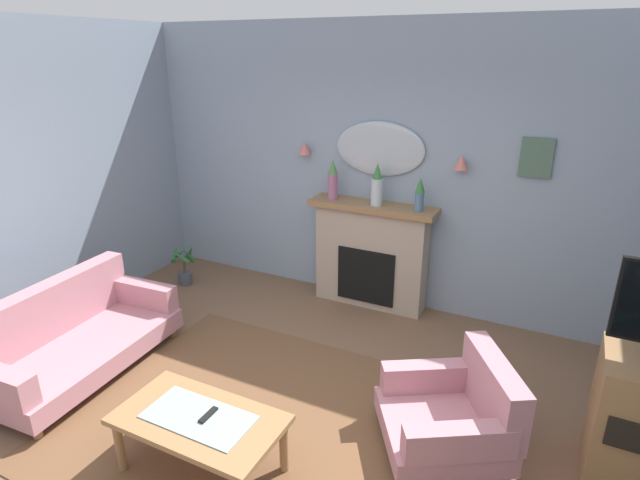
# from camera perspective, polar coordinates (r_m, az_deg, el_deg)

# --- Properties ---
(floor) EXTENTS (6.89, 6.18, 0.10)m
(floor) POSITION_cam_1_polar(r_m,az_deg,el_deg) (3.96, -5.97, -22.85)
(floor) COLOR brown
(floor) RESTS_ON ground
(wall_back) EXTENTS (6.89, 0.10, 2.97)m
(wall_back) POSITION_cam_1_polar(r_m,az_deg,el_deg) (5.42, 8.57, 7.73)
(wall_back) COLOR #8C9EB2
(wall_back) RESTS_ON ground
(patterned_rug) EXTENTS (3.20, 2.40, 0.01)m
(patterned_rug) POSITION_cam_1_polar(r_m,az_deg,el_deg) (4.05, -4.40, -20.58)
(patterned_rug) COLOR brown
(patterned_rug) RESTS_ON ground
(fireplace) EXTENTS (1.36, 0.36, 1.16)m
(fireplace) POSITION_cam_1_polar(r_m,az_deg,el_deg) (5.54, 5.71, -1.78)
(fireplace) COLOR tan
(fireplace) RESTS_ON ground
(mantel_vase_left) EXTENTS (0.11, 0.11, 0.43)m
(mantel_vase_left) POSITION_cam_1_polar(r_m,az_deg,el_deg) (5.44, 1.44, 6.72)
(mantel_vase_left) COLOR #9E6084
(mantel_vase_left) RESTS_ON fireplace
(mantel_vase_centre) EXTENTS (0.12, 0.12, 0.44)m
(mantel_vase_centre) POSITION_cam_1_polar(r_m,az_deg,el_deg) (5.25, 6.41, 6.02)
(mantel_vase_centre) COLOR silver
(mantel_vase_centre) RESTS_ON fireplace
(mantel_vase_right) EXTENTS (0.10, 0.10, 0.35)m
(mantel_vase_right) POSITION_cam_1_polar(r_m,az_deg,el_deg) (5.13, 11.13, 5.18)
(mantel_vase_right) COLOR #4C7093
(mantel_vase_right) RESTS_ON fireplace
(wall_mirror) EXTENTS (0.96, 0.06, 0.56)m
(wall_mirror) POSITION_cam_1_polar(r_m,az_deg,el_deg) (5.35, 6.70, 10.11)
(wall_mirror) COLOR #B2BCC6
(wall_sconce_left) EXTENTS (0.14, 0.14, 0.14)m
(wall_sconce_left) POSITION_cam_1_polar(r_m,az_deg,el_deg) (5.66, -1.74, 10.28)
(wall_sconce_left) COLOR #D17066
(wall_sconce_right) EXTENTS (0.14, 0.14, 0.14)m
(wall_sconce_right) POSITION_cam_1_polar(r_m,az_deg,el_deg) (5.09, 15.58, 8.40)
(wall_sconce_right) COLOR #D17066
(framed_picture) EXTENTS (0.28, 0.03, 0.36)m
(framed_picture) POSITION_cam_1_polar(r_m,az_deg,el_deg) (5.05, 23.10, 8.47)
(framed_picture) COLOR #4C6B56
(coffee_table) EXTENTS (1.10, 0.60, 0.45)m
(coffee_table) POSITION_cam_1_polar(r_m,az_deg,el_deg) (3.60, -13.38, -19.45)
(coffee_table) COLOR olive
(coffee_table) RESTS_ON ground
(tv_remote) EXTENTS (0.04, 0.16, 0.02)m
(tv_remote) POSITION_cam_1_polar(r_m,az_deg,el_deg) (3.55, -12.42, -18.66)
(tv_remote) COLOR black
(tv_remote) RESTS_ON coffee_table
(floral_couch) EXTENTS (0.96, 1.76, 0.76)m
(floral_couch) POSITION_cam_1_polar(r_m,az_deg,el_deg) (5.02, -26.13, -9.66)
(floral_couch) COLOR #B77A84
(floral_couch) RESTS_ON ground
(armchair_in_corner) EXTENTS (1.11, 1.11, 0.71)m
(armchair_in_corner) POSITION_cam_1_polar(r_m,az_deg,el_deg) (3.84, 14.98, -18.25)
(armchair_in_corner) COLOR #B77A84
(armchair_in_corner) RESTS_ON ground
(potted_plant_small_fern) EXTENTS (0.32, 0.33, 0.50)m
(potted_plant_small_fern) POSITION_cam_1_polar(r_m,az_deg,el_deg) (6.32, -14.98, -2.76)
(potted_plant_small_fern) COLOR #474C56
(potted_plant_small_fern) RESTS_ON ground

